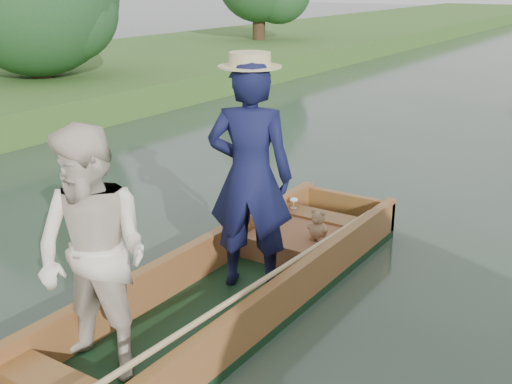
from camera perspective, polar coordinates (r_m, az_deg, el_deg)
The scene contains 2 objects.
ground at distance 5.44m, azimuth -3.54°, elevation -11.24°, with size 120.00×120.00×0.00m, color #283D30.
punt at distance 5.05m, azimuth -5.38°, elevation -4.74°, with size 1.18×5.00×2.11m.
Camera 1 is at (2.86, -3.75, 2.71)m, focal length 45.00 mm.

